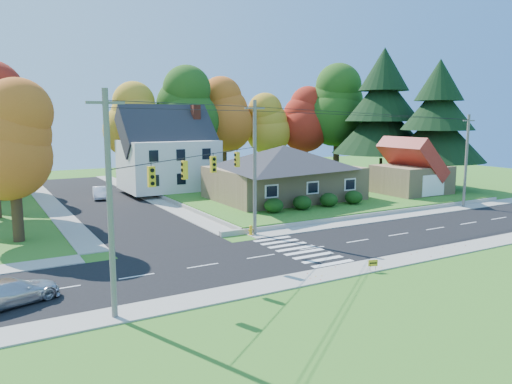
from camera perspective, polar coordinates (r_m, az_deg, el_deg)
ground at (r=34.03m, az=6.43°, el=-6.44°), size 120.00×120.00×0.00m
road_main at (r=34.03m, az=6.43°, el=-6.42°), size 90.00×8.00×0.02m
road_cross at (r=54.45m, az=-17.13°, el=-1.03°), size 8.00×44.00×0.02m
sidewalk_north at (r=38.05m, az=1.98°, el=-4.70°), size 90.00×2.00×0.08m
sidewalk_south at (r=30.29m, az=12.06°, el=-8.42°), size 90.00×2.00×0.08m
lawn at (r=58.15m, az=4.63°, el=0.17°), size 30.00×30.00×0.50m
ranch_house at (r=50.89m, az=3.18°, el=2.39°), size 14.60×10.60×5.40m
colonial_house at (r=58.03m, az=-9.99°, el=4.36°), size 10.40×8.40×9.60m
garage at (r=56.87m, az=17.37°, el=2.24°), size 7.30×6.30×4.60m
hedge_row at (r=45.85m, az=6.83°, el=-1.05°), size 10.70×1.70×1.27m
traffic_infrastructure at (r=34.08m, az=5.03°, el=2.42°), size 38.10×10.66×10.00m
tree_lot_0 at (r=62.96m, az=-13.71°, el=7.97°), size 6.72×6.72×12.51m
tree_lot_1 at (r=63.95m, az=-8.26°, el=9.30°), size 7.84×7.84×14.60m
tree_lot_2 at (r=67.27m, az=-3.75°, el=8.78°), size 7.28×7.28×13.56m
tree_lot_3 at (r=69.26m, az=1.13°, el=7.72°), size 6.16×6.16×11.47m
tree_lot_4 at (r=71.68m, az=5.72°, el=8.23°), size 6.72×6.72×12.51m
tree_lot_5 at (r=72.51m, az=9.29°, el=9.71°), size 8.40×8.40×15.64m
conifer_east_a at (r=67.14m, az=14.28°, el=8.90°), size 12.80×12.80×16.96m
conifer_east_b at (r=62.37m, az=20.05°, el=7.66°), size 11.20×11.20×14.84m
tree_west_0 at (r=38.61m, az=-26.12°, el=5.29°), size 6.16×6.16×11.47m
silver_sedan at (r=26.61m, az=-26.12°, el=-10.18°), size 4.71×3.08×1.27m
white_car at (r=56.21m, az=-17.44°, el=-0.09°), size 1.93×3.99×1.26m
fire_hydrant at (r=37.28m, az=-0.60°, el=-4.44°), size 0.46×0.36×0.80m
yard_sign at (r=29.59m, az=13.22°, el=-7.94°), size 0.54×0.23×0.71m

